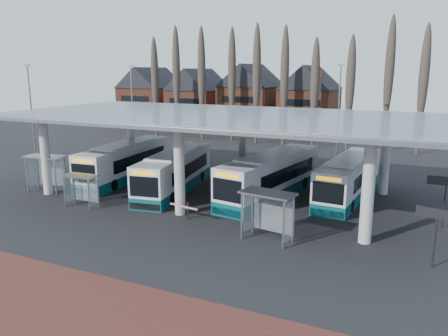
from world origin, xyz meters
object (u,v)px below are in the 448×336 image
at_px(bus_1, 175,172).
at_px(bus_2, 271,176).
at_px(shelter_1, 82,183).
at_px(bus_3, 349,179).
at_px(shelter_0, 47,165).
at_px(bus_0, 126,162).
at_px(shelter_2, 269,205).

xyz_separation_m(bus_1, bus_2, (7.64, 1.51, 0.09)).
xyz_separation_m(bus_2, shelter_1, (-11.44, -8.02, 0.09)).
distance_m(bus_1, bus_3, 13.62).
xyz_separation_m(shelter_0, shelter_1, (5.42, -2.01, -0.43)).
relative_size(bus_0, bus_2, 0.97).
bearing_deg(bus_2, shelter_2, -62.91).
xyz_separation_m(bus_1, shelter_1, (-3.80, -6.51, 0.18)).
bearing_deg(bus_1, shelter_1, -129.68).
bearing_deg(shelter_1, shelter_0, 156.90).
xyz_separation_m(bus_0, bus_3, (18.98, 2.37, -0.08)).
relative_size(shelter_0, shelter_1, 1.30).
height_order(bus_3, shelter_1, bus_3).
xyz_separation_m(bus_1, bus_3, (13.09, 3.76, -0.03)).
distance_m(bus_1, shelter_1, 7.54).
height_order(bus_2, shelter_2, bus_2).
distance_m(bus_2, shelter_0, 17.91).
bearing_deg(bus_3, bus_1, -159.42).
height_order(bus_0, bus_1, bus_0).
height_order(bus_0, shelter_2, bus_0).
relative_size(bus_0, bus_3, 1.05).
bearing_deg(bus_0, bus_3, 2.57).
bearing_deg(bus_0, bus_2, -4.04).
relative_size(bus_0, shelter_2, 3.65).
xyz_separation_m(bus_0, bus_2, (13.53, 0.12, 0.04)).
height_order(bus_1, bus_3, bus_1).
bearing_deg(bus_2, shelter_1, -135.51).
bearing_deg(shelter_2, shelter_1, -172.90).
xyz_separation_m(bus_0, bus_1, (5.89, -1.40, -0.05)).
relative_size(shelter_0, shelter_2, 1.01).
distance_m(shelter_0, shelter_2, 19.73).
height_order(bus_1, shelter_2, bus_1).
bearing_deg(bus_2, shelter_0, -150.92).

